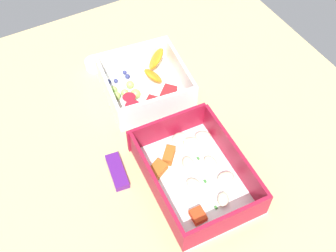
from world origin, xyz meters
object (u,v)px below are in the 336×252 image
pasta_container (194,173)px  fruit_bowl (145,85)px  candy_bar (117,171)px  paper_cup_liner (95,64)px

pasta_container → fruit_bowl: bearing=-1.5°
pasta_container → candy_bar: size_ratio=3.11×
paper_cup_liner → fruit_bowl: bearing=-151.3°
pasta_container → paper_cup_liner: pasta_container is taller
pasta_container → candy_bar: (7.24, 10.93, -1.21)cm
fruit_bowl → candy_bar: (-14.62, 12.77, -1.43)cm
candy_bar → pasta_container: bearing=-123.5°
pasta_container → candy_bar: bearing=59.8°
pasta_container → paper_cup_liner: 33.42cm
paper_cup_liner → pasta_container: bearing=-172.5°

